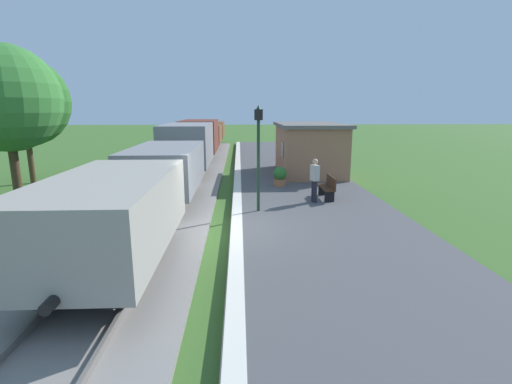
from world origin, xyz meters
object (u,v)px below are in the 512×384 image
at_px(station_hut, 309,148).
at_px(tree_trackside_far, 23,102).
at_px(bench_near_hut, 328,187).
at_px(person_waiting, 315,179).
at_px(lamp_post_near, 258,139).
at_px(tree_trackside_mid, 5,99).
at_px(freight_train, 195,145).
at_px(potted_planter, 280,176).

xyz_separation_m(station_hut, tree_trackside_far, (-14.70, -1.06, 2.51)).
distance_m(bench_near_hut, person_waiting, 1.03).
xyz_separation_m(station_hut, bench_near_hut, (-0.30, -6.14, -0.93)).
relative_size(lamp_post_near, tree_trackside_mid, 0.64).
xyz_separation_m(freight_train, tree_trackside_mid, (-4.40, -12.29, 2.62)).
height_order(lamp_post_near, tree_trackside_mid, tree_trackside_mid).
xyz_separation_m(bench_near_hut, person_waiting, (-0.69, -0.61, 0.46)).
bearing_deg(lamp_post_near, person_waiting, 27.71).
distance_m(person_waiting, lamp_post_near, 3.00).
bearing_deg(station_hut, tree_trackside_mid, -142.78).
height_order(potted_planter, tree_trackside_far, tree_trackside_far).
distance_m(station_hut, potted_planter, 4.19).
relative_size(station_hut, tree_trackside_far, 0.91).
height_order(station_hut, lamp_post_near, lamp_post_near).
bearing_deg(station_hut, bench_near_hut, -92.84).
bearing_deg(person_waiting, tree_trackside_far, -36.78).
distance_m(freight_train, person_waiting, 12.03).
bearing_deg(station_hut, freight_train, 150.93).
bearing_deg(freight_train, bench_near_hut, -56.78).
bearing_deg(potted_planter, bench_near_hut, -56.58).
bearing_deg(lamp_post_near, station_hut, 67.81).
relative_size(station_hut, person_waiting, 3.39).
height_order(bench_near_hut, tree_trackside_mid, tree_trackside_mid).
relative_size(bench_near_hut, tree_trackside_mid, 0.26).
bearing_deg(tree_trackside_far, lamp_post_near, -30.92).
bearing_deg(tree_trackside_mid, person_waiting, 9.76).
bearing_deg(bench_near_hut, tree_trackside_far, 160.57).
bearing_deg(lamp_post_near, tree_trackside_far, 149.08).
bearing_deg(tree_trackside_mid, freight_train, 70.30).
distance_m(lamp_post_near, tree_trackside_far, 13.44).
height_order(bench_near_hut, tree_trackside_far, tree_trackside_far).
height_order(station_hut, person_waiting, station_hut).
relative_size(freight_train, potted_planter, 42.79).
bearing_deg(lamp_post_near, freight_train, 106.95).
height_order(station_hut, bench_near_hut, station_hut).
bearing_deg(person_waiting, station_hut, -112.60).
distance_m(freight_train, potted_planter, 8.81).
bearing_deg(bench_near_hut, potted_planter, 123.42).
xyz_separation_m(lamp_post_near, tree_trackside_far, (-11.47, 6.87, 1.36)).
distance_m(freight_train, tree_trackside_mid, 13.31).
relative_size(freight_train, bench_near_hut, 26.13).
relative_size(station_hut, tree_trackside_mid, 1.00).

